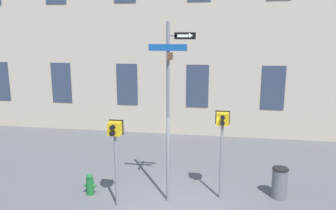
% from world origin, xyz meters
% --- Properties ---
extents(street_sign_pole, '(1.25, 0.78, 5.08)m').
position_xyz_m(street_sign_pole, '(-0.26, 0.81, 2.98)').
color(street_sign_pole, slate).
rests_on(street_sign_pole, ground_plane).
extents(pedestrian_signal_left, '(0.40, 0.40, 2.47)m').
position_xyz_m(pedestrian_signal_left, '(-1.68, 0.30, 1.95)').
color(pedestrian_signal_left, slate).
rests_on(pedestrian_signal_left, ground_plane).
extents(pedestrian_signal_right, '(0.41, 0.40, 2.62)m').
position_xyz_m(pedestrian_signal_right, '(1.19, 1.23, 2.07)').
color(pedestrian_signal_right, slate).
rests_on(pedestrian_signal_right, ground_plane).
extents(fire_hydrant, '(0.38, 0.22, 0.66)m').
position_xyz_m(fire_hydrant, '(-2.70, 0.80, 0.32)').
color(fire_hydrant, '#196028').
rests_on(fire_hydrant, ground_plane).
extents(trash_bin, '(0.47, 0.47, 0.92)m').
position_xyz_m(trash_bin, '(2.91, 1.54, 0.46)').
color(trash_bin, '#59595B').
rests_on(trash_bin, ground_plane).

